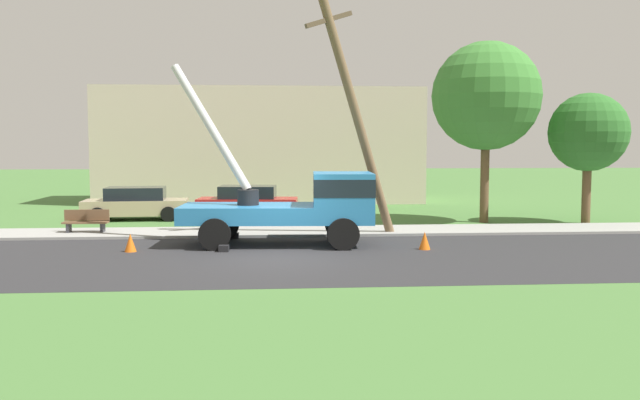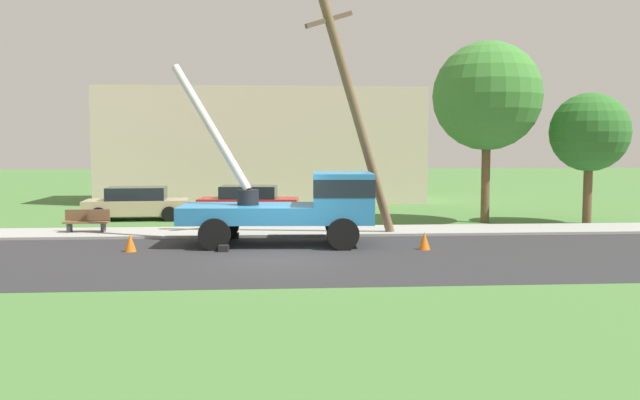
% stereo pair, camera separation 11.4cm
% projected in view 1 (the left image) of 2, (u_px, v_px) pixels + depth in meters
% --- Properties ---
extents(ground_plane, '(120.00, 120.00, 0.00)m').
position_uv_depth(ground_plane, '(275.00, 215.00, 31.30)').
color(ground_plane, '#477538').
extents(road_asphalt, '(80.00, 8.39, 0.01)m').
position_uv_depth(road_asphalt, '(280.00, 258.00, 19.38)').
color(road_asphalt, '#2B2B2D').
rests_on(road_asphalt, ground).
extents(sidewalk_strip, '(80.00, 2.64, 0.10)m').
position_uv_depth(sidewalk_strip, '(277.00, 232.00, 24.85)').
color(sidewalk_strip, '#9E9E99').
rests_on(sidewalk_strip, ground).
extents(utility_truck, '(6.75, 3.21, 5.98)m').
position_uv_depth(utility_truck, '(303.00, 202.00, 21.86)').
color(utility_truck, '#2D84C6').
rests_on(utility_truck, ground).
extents(leaning_utility_pole, '(3.41, 1.51, 8.63)m').
position_uv_depth(leaning_utility_pole, '(355.00, 112.00, 23.53)').
color(leaning_utility_pole, brown).
rests_on(leaning_utility_pole, ground).
extents(traffic_cone_ahead, '(0.36, 0.36, 0.56)m').
position_uv_depth(traffic_cone_ahead, '(425.00, 241.00, 20.88)').
color(traffic_cone_ahead, orange).
rests_on(traffic_cone_ahead, ground).
extents(traffic_cone_behind, '(0.36, 0.36, 0.56)m').
position_uv_depth(traffic_cone_behind, '(130.00, 243.00, 20.43)').
color(traffic_cone_behind, orange).
rests_on(traffic_cone_behind, ground).
extents(parked_sedan_tan, '(4.50, 2.19, 1.42)m').
position_uv_depth(parked_sedan_tan, '(136.00, 203.00, 29.14)').
color(parked_sedan_tan, tan).
rests_on(parked_sedan_tan, ground).
extents(parked_sedan_red, '(4.54, 2.26, 1.42)m').
position_uv_depth(parked_sedan_red, '(248.00, 202.00, 30.04)').
color(parked_sedan_red, '#B21E1E').
rests_on(parked_sedan_red, ground).
extents(park_bench, '(1.60, 0.45, 0.90)m').
position_uv_depth(park_bench, '(86.00, 222.00, 24.34)').
color(park_bench, brown).
rests_on(park_bench, ground).
extents(roadside_tree_near, '(4.50, 4.50, 7.52)m').
position_uv_depth(roadside_tree_near, '(486.00, 96.00, 27.78)').
color(roadside_tree_near, brown).
rests_on(roadside_tree_near, ground).
extents(roadside_tree_far, '(3.22, 3.22, 5.38)m').
position_uv_depth(roadside_tree_far, '(588.00, 133.00, 27.52)').
color(roadside_tree_far, brown).
rests_on(roadside_tree_far, ground).
extents(lowrise_building_backdrop, '(18.00, 6.00, 6.40)m').
position_uv_depth(lowrise_building_backdrop, '(261.00, 146.00, 38.84)').
color(lowrise_building_backdrop, beige).
rests_on(lowrise_building_backdrop, ground).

